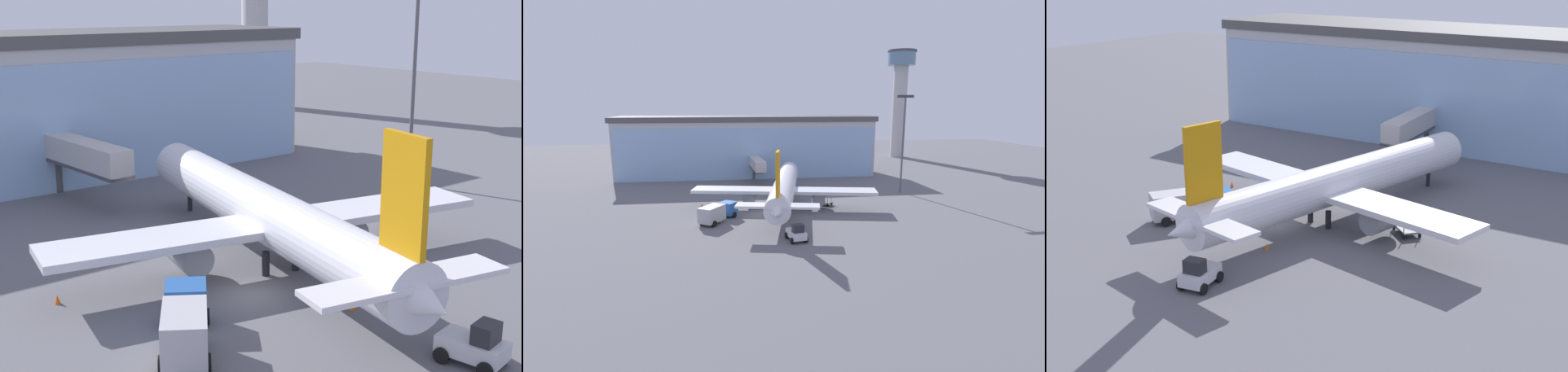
# 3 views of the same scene
# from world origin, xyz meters

# --- Properties ---
(ground) EXTENTS (240.00, 240.00, 0.00)m
(ground) POSITION_xyz_m (0.00, 0.00, 0.00)
(ground) COLOR slate
(terminal_building) EXTENTS (61.01, 15.45, 14.13)m
(terminal_building) POSITION_xyz_m (-0.00, 36.96, 7.07)
(terminal_building) COLOR #B9B9B9
(terminal_building) RESTS_ON ground
(jet_bridge) EXTENTS (2.89, 12.88, 5.49)m
(jet_bridge) POSITION_xyz_m (1.23, 25.22, 4.12)
(jet_bridge) COLOR beige
(jet_bridge) RESTS_ON ground
(control_tower) EXTENTS (8.84, 8.84, 33.36)m
(control_tower) POSITION_xyz_m (50.52, 62.68, 20.66)
(control_tower) COLOR #AFAFAF
(control_tower) RESTS_ON ground
(apron_light_mast) EXTENTS (3.20, 0.40, 18.67)m
(apron_light_mast) POSITION_xyz_m (28.15, 11.51, 11.08)
(apron_light_mast) COLOR #59595E
(apron_light_mast) RESTS_ON ground
(airplane) EXTENTS (30.23, 36.08, 11.11)m
(airplane) POSITION_xyz_m (3.81, 3.53, 3.36)
(airplane) COLOR silver
(airplane) RESTS_ON ground
(catering_truck) EXTENTS (5.95, 7.26, 2.65)m
(catering_truck) POSITION_xyz_m (-7.26, -3.37, 1.47)
(catering_truck) COLOR #2659A5
(catering_truck) RESTS_ON ground
(baggage_cart) EXTENTS (3.15, 3.07, 1.50)m
(baggage_cart) POSITION_xyz_m (10.72, 3.93, 0.50)
(baggage_cart) COLOR slate
(baggage_cart) RESTS_ON ground
(pushback_tug) EXTENTS (2.61, 3.45, 2.30)m
(pushback_tug) POSITION_xyz_m (2.64, -13.51, 0.97)
(pushback_tug) COLOR silver
(pushback_tug) RESTS_ON ground
(safety_cone_nose) EXTENTS (0.36, 0.36, 0.55)m
(safety_cone_nose) POSITION_xyz_m (2.73, -5.41, 0.28)
(safety_cone_nose) COLOR orange
(safety_cone_nose) RESTS_ON ground
(safety_cone_wingtip) EXTENTS (0.36, 0.36, 0.55)m
(safety_cone_wingtip) POSITION_xyz_m (-9.89, 6.03, 0.28)
(safety_cone_wingtip) COLOR orange
(safety_cone_wingtip) RESTS_ON ground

